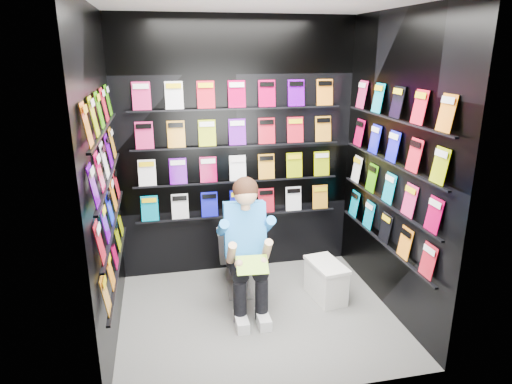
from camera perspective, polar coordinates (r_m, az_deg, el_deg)
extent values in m
plane|color=slate|center=(4.22, 0.24, -15.25)|extent=(2.40, 2.40, 0.00)
plane|color=white|center=(3.56, 0.30, 22.63)|extent=(2.40, 2.40, 0.00)
cube|color=black|center=(4.63, -2.39, 5.25)|extent=(2.40, 0.04, 2.60)
cube|color=black|center=(2.76, 4.71, -3.40)|extent=(2.40, 0.04, 2.60)
cube|color=black|center=(3.63, -18.59, 0.87)|extent=(0.04, 2.00, 2.60)
cube|color=black|center=(4.10, 16.90, 2.88)|extent=(0.04, 2.00, 2.60)
imported|color=white|center=(4.54, -2.34, -7.47)|extent=(0.47, 0.78, 0.73)
cube|color=silver|center=(4.46, 8.72, -11.06)|extent=(0.30, 0.47, 0.33)
cube|color=silver|center=(4.38, 8.83, -8.97)|extent=(0.33, 0.50, 0.03)
cube|color=green|center=(3.80, -0.48, -9.11)|extent=(0.27, 0.17, 0.11)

